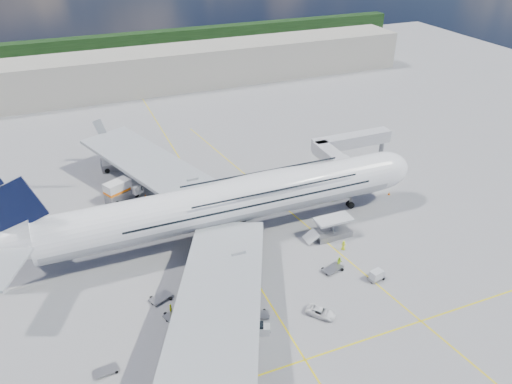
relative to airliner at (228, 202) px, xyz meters
name	(u,v)px	position (x,y,z in m)	size (l,w,h in m)	color
ground	(248,269)	(-0.26, -10.00, -6.87)	(300.00, 300.00, 0.00)	gray
taxi_line_main	(248,269)	(-0.26, -10.00, -6.86)	(0.25, 220.00, 0.01)	yellow
taxi_line_cross	(305,360)	(-0.26, -30.00, -6.86)	(120.00, 0.25, 0.01)	yellow
taxi_line_diag	(299,219)	(13.74, 0.00, -6.86)	(0.25, 100.00, 0.01)	yellow
airliner	(228,202)	(0.00, 0.00, 0.00)	(77.26, 79.15, 23.71)	white
jet_bridge	(345,149)	(29.55, 10.94, -0.02)	(18.80, 12.10, 8.50)	#B7B7BC
cargo_loader	(332,230)	(16.56, -7.11, -5.62)	(8.53, 3.20, 3.67)	silver
terminal	(135,72)	(-0.26, 85.00, -0.87)	(180.00, 16.00, 12.00)	#B2AD9E
tree_line	(214,37)	(39.74, 130.00, -2.87)	(160.00, 6.00, 8.00)	#193814
dolly_row_a	(106,370)	(-24.16, -22.36, -6.54)	(3.07, 1.87, 0.43)	gray
dolly_row_b	(176,314)	(-13.68, -15.95, -6.49)	(3.77, 2.95, 0.49)	gray
dolly_row_c	(258,315)	(-2.89, -20.55, -6.52)	(3.41, 2.58, 0.45)	gray
dolly_back	(161,297)	(-14.87, -11.82, -6.49)	(3.72, 2.91, 0.48)	gray
dolly_nose_far	(376,275)	(17.16, -20.04, -5.97)	(2.87, 1.93, 1.67)	gray
dolly_nose_near	(333,269)	(12.03, -15.53, -6.48)	(3.79, 2.76, 0.50)	gray
baggage_tug	(260,329)	(-3.92, -23.59, -6.09)	(3.09, 2.27, 1.75)	silver
catering_truck_inner	(122,191)	(-15.39, 19.53, -4.90)	(7.56, 5.28, 4.16)	gray
catering_truck_outer	(116,162)	(-14.51, 33.41, -5.04)	(6.62, 2.61, 3.95)	gray
service_van	(321,312)	(5.44, -23.70, -6.28)	(1.97, 4.26, 1.18)	white
crew_nose	(333,197)	(22.93, 3.29, -5.88)	(0.72, 0.47, 1.97)	#8DDC17
crew_loader	(339,262)	(13.50, -15.08, -5.93)	(0.91, 0.71, 1.88)	#B0EC18
crew_wing	(171,309)	(-14.19, -15.27, -6.00)	(1.01, 0.42, 1.73)	#E0EE19
crew_van	(344,245)	(16.47, -11.37, -5.97)	(0.88, 0.57, 1.80)	#E8FE1A
crew_tug	(210,297)	(-8.31, -14.97, -5.93)	(1.21, 0.69, 1.87)	#A9FF1A
cone_nose	(389,193)	(34.61, 1.22, -6.57)	(0.48, 0.48, 0.61)	orange
cone_wing_left_inner	(135,230)	(-15.16, 7.57, -6.58)	(0.47, 0.47, 0.60)	orange
cone_wing_left_outer	(145,196)	(-11.03, 19.02, -6.62)	(0.41, 0.41, 0.52)	orange
cone_wing_right_inner	(216,301)	(-7.46, -15.54, -6.61)	(0.42, 0.42, 0.54)	orange
cone_wing_right_outer	(234,333)	(-7.18, -22.52, -6.57)	(0.48, 0.48, 0.61)	orange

